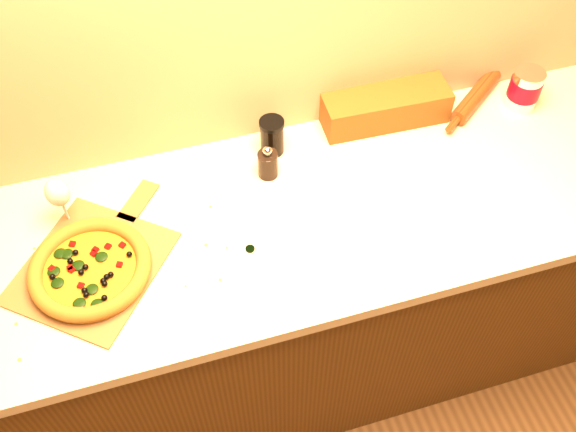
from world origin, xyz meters
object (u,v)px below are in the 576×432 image
(pizza_peel, at_px, (95,263))
(coffee_canister, at_px, (525,89))
(rolling_pin, at_px, (476,96))
(pepper_grinder, at_px, (268,163))
(wine_glass, at_px, (58,194))
(dark_jar, at_px, (272,136))
(pizza, at_px, (90,269))

(pizza_peel, bearing_deg, coffee_canister, 48.09)
(pizza_peel, xyz_separation_m, rolling_pin, (1.21, 0.27, 0.02))
(pepper_grinder, bearing_deg, coffee_canister, 3.47)
(coffee_canister, xyz_separation_m, wine_glass, (-1.38, -0.06, 0.04))
(pepper_grinder, height_order, coffee_canister, coffee_canister)
(wine_glass, bearing_deg, coffee_canister, 2.31)
(pepper_grinder, bearing_deg, wine_glass, -179.41)
(pizza_peel, relative_size, dark_jar, 4.30)
(dark_jar, bearing_deg, pepper_grinder, -113.20)
(pizza_peel, xyz_separation_m, wine_glass, (-0.05, 0.16, 0.11))
(pizza, bearing_deg, dark_jar, 27.27)
(pizza_peel, height_order, pepper_grinder, pepper_grinder)
(pizza, height_order, coffee_canister, coffee_canister)
(dark_jar, bearing_deg, pizza_peel, -154.99)
(pizza_peel, distance_m, dark_jar, 0.60)
(wine_glass, bearing_deg, pizza_peel, -72.63)
(pizza, xyz_separation_m, pepper_grinder, (0.52, 0.20, 0.02))
(pizza, distance_m, rolling_pin, 1.25)
(pizza_peel, distance_m, wine_glass, 0.20)
(pizza, bearing_deg, pizza_peel, 73.80)
(pizza_peel, bearing_deg, wine_glass, 146.17)
(pizza, xyz_separation_m, coffee_canister, (1.34, 0.25, 0.04))
(coffee_canister, bearing_deg, rolling_pin, 156.64)
(rolling_pin, relative_size, dark_jar, 2.66)
(pepper_grinder, distance_m, wine_glass, 0.56)
(pizza_peel, relative_size, pizza, 1.63)
(pizza, bearing_deg, wine_glass, 102.12)
(coffee_canister, bearing_deg, wine_glass, -177.69)
(pepper_grinder, bearing_deg, rolling_pin, 8.46)
(pepper_grinder, distance_m, dark_jar, 0.09)
(pizza, xyz_separation_m, wine_glass, (-0.04, 0.19, 0.08))
(rolling_pin, bearing_deg, pizza, -166.00)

